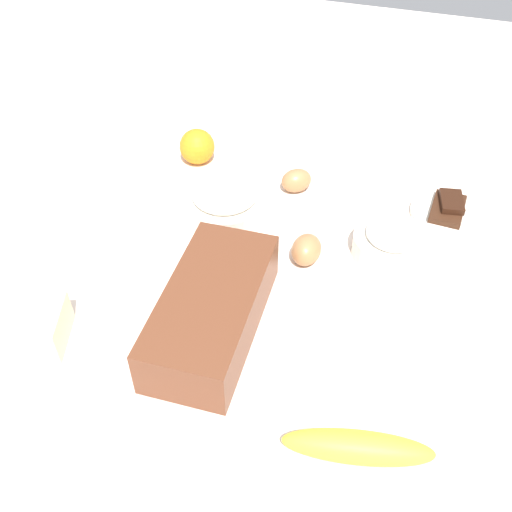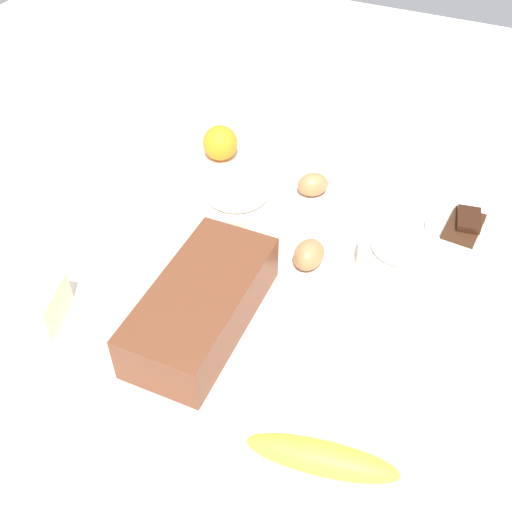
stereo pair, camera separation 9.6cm
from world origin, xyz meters
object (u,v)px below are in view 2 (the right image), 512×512
(sugar_bowl, at_px, (398,255))
(banana, at_px, (322,458))
(butter_block, at_px, (39,305))
(egg_beside_bowl, at_px, (313,185))
(flour_bowl, at_px, (237,199))
(orange_fruit, at_px, (220,143))
(egg_near_butter, at_px, (309,255))
(chocolate_plate, at_px, (463,229))
(loaf_pan, at_px, (202,304))

(sugar_bowl, xyz_separation_m, banana, (-0.38, -0.01, -0.01))
(butter_block, bearing_deg, egg_beside_bowl, -29.04)
(flour_bowl, relative_size, butter_block, 1.64)
(banana, relative_size, butter_block, 2.11)
(orange_fruit, bearing_deg, egg_beside_bowl, -98.98)
(egg_near_butter, distance_m, chocolate_plate, 0.29)
(banana, distance_m, chocolate_plate, 0.52)
(flour_bowl, xyz_separation_m, orange_fruit, (0.15, 0.11, 0.00))
(banana, xyz_separation_m, butter_block, (0.04, 0.47, 0.01))
(chocolate_plate, bearing_deg, flour_bowl, 107.28)
(flour_bowl, bearing_deg, banana, -141.61)
(orange_fruit, distance_m, chocolate_plate, 0.50)
(flour_bowl, distance_m, butter_block, 0.39)
(sugar_bowl, relative_size, egg_near_butter, 2.09)
(orange_fruit, distance_m, egg_beside_bowl, 0.22)
(loaf_pan, height_order, orange_fruit, loaf_pan)
(flour_bowl, relative_size, chocolate_plate, 1.13)
(loaf_pan, xyz_separation_m, chocolate_plate, (0.38, -0.31, -0.03))
(egg_beside_bowl, bearing_deg, chocolate_plate, -88.36)
(egg_beside_bowl, height_order, chocolate_plate, egg_beside_bowl)
(flour_bowl, bearing_deg, sugar_bowl, -92.74)
(orange_fruit, height_order, chocolate_plate, orange_fruit)
(orange_fruit, xyz_separation_m, egg_beside_bowl, (-0.03, -0.21, -0.01))
(egg_near_butter, bearing_deg, orange_fruit, 52.03)
(loaf_pan, distance_m, banana, 0.28)
(loaf_pan, distance_m, chocolate_plate, 0.49)
(egg_near_butter, bearing_deg, loaf_pan, 152.10)
(chocolate_plate, bearing_deg, loaf_pan, 140.14)
(butter_block, bearing_deg, flour_bowl, -23.66)
(egg_near_butter, bearing_deg, sugar_bowl, -66.42)
(orange_fruit, bearing_deg, egg_near_butter, -127.97)
(loaf_pan, relative_size, butter_block, 3.15)
(banana, bearing_deg, butter_block, 84.59)
(banana, height_order, egg_near_butter, egg_near_butter)
(butter_block, xyz_separation_m, egg_near_butter, (0.28, -0.32, -0.01))
(butter_block, height_order, egg_near_butter, butter_block)
(flour_bowl, bearing_deg, chocolate_plate, -72.72)
(loaf_pan, height_order, sugar_bowl, loaf_pan)
(loaf_pan, relative_size, egg_beside_bowl, 4.82)
(sugar_bowl, xyz_separation_m, chocolate_plate, (0.13, -0.08, -0.02))
(egg_near_butter, distance_m, egg_beside_bowl, 0.20)
(banana, bearing_deg, egg_beside_bowl, 22.57)
(banana, height_order, butter_block, butter_block)
(banana, distance_m, orange_fruit, 0.69)
(loaf_pan, bearing_deg, egg_near_butter, -29.57)
(sugar_bowl, distance_m, butter_block, 0.57)
(sugar_bowl, bearing_deg, chocolate_plate, -31.96)
(flour_bowl, height_order, chocolate_plate, flour_bowl)
(sugar_bowl, distance_m, banana, 0.38)
(egg_near_butter, xyz_separation_m, egg_beside_bowl, (0.18, 0.07, -0.00))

